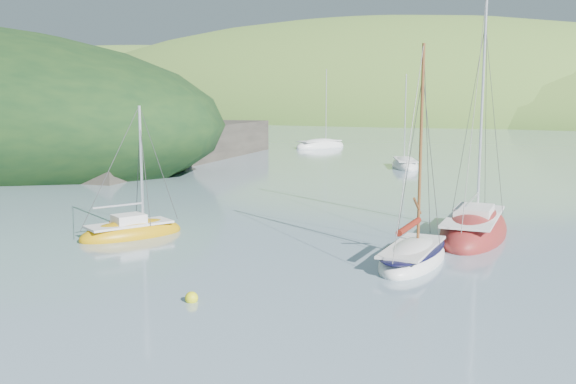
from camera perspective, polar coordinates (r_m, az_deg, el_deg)
The scene contains 8 objects.
ground at distance 20.58m, azimuth -8.27°, elevation -9.58°, with size 700.00×700.00×0.00m, color #7495A0.
shoreline_hills at distance 189.48m, azimuth 21.56°, elevation 5.96°, with size 690.00×135.00×56.00m.
daysailer_white at distance 25.44m, azimuth 11.04°, elevation -5.65°, with size 2.37×5.92×8.97m.
sloop_red at distance 30.72m, azimuth 16.19°, elevation -3.36°, with size 3.43×8.39×12.13m.
sailboat_yellow at distance 30.31m, azimuth -13.75°, elevation -3.54°, with size 3.83×5.27×6.52m.
distant_sloop_a at distance 58.95m, azimuth 10.35°, elevation 2.31°, with size 4.70×6.74×9.11m.
distant_sloop_c at distance 80.61m, azimuth 2.90°, elevation 4.07°, with size 5.46×7.86×10.62m.
mooring_buoys at distance 24.46m, azimuth 3.27°, elevation -6.29°, with size 23.66×9.62×0.44m.
Camera 1 is at (11.64, -15.74, 6.35)m, focal length 40.00 mm.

